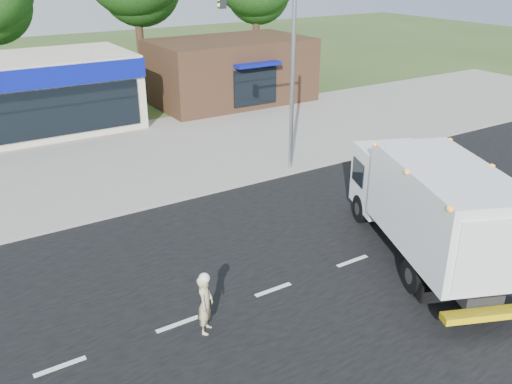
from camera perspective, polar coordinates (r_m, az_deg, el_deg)
ground at (r=17.46m, az=10.10°, el=-7.21°), size 120.00×120.00×0.00m
road_asphalt at (r=17.46m, az=10.10°, el=-7.20°), size 60.00×14.00×0.02m
sidewalk at (r=23.44m, az=-3.23°, el=1.57°), size 60.00×2.40×0.12m
parking_apron at (r=28.38m, az=-8.97°, el=5.18°), size 60.00×9.00×0.02m
lane_markings at (r=17.52m, az=16.39°, el=-7.69°), size 55.20×7.00×0.01m
ems_box_truck at (r=17.19m, az=17.81°, el=-1.07°), size 5.18×8.11×3.45m
emergency_worker at (r=13.90m, az=-5.36°, el=-11.58°), size 0.68×0.70×1.72m
brown_storefront at (r=36.09m, az=-2.70°, el=12.65°), size 10.00×6.70×4.00m
traffic_signal_pole at (r=22.80m, az=2.56°, el=13.70°), size 3.51×0.25×8.00m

